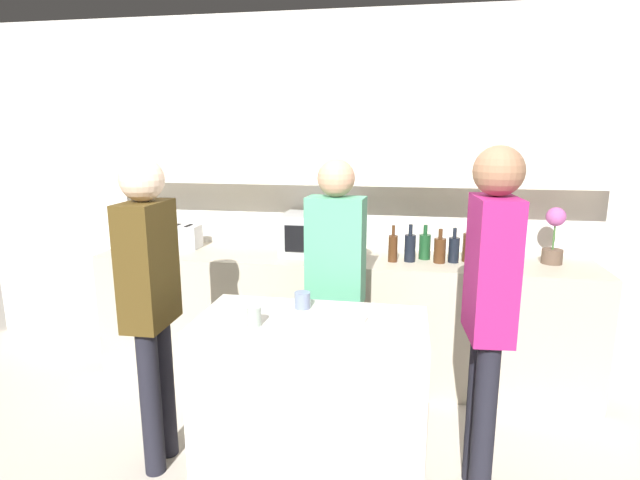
% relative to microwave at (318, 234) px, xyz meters
% --- Properties ---
extents(back_wall, '(6.40, 0.40, 2.70)m').
position_rel_microwave_xyz_m(back_wall, '(0.17, 0.21, 0.46)').
color(back_wall, silver).
rests_on(back_wall, ground_plane).
extents(back_counter, '(3.60, 0.62, 0.93)m').
position_rel_microwave_xyz_m(back_counter, '(0.17, -0.06, -0.61)').
color(back_counter, '#B7AD99').
rests_on(back_counter, ground_plane).
extents(kitchen_island, '(1.15, 0.58, 0.91)m').
position_rel_microwave_xyz_m(kitchen_island, '(0.20, -1.27, -0.63)').
color(kitchen_island, beige).
rests_on(kitchen_island, ground_plane).
extents(microwave, '(0.52, 0.39, 0.30)m').
position_rel_microwave_xyz_m(microwave, '(0.00, 0.00, 0.00)').
color(microwave, '#B7BABC').
rests_on(microwave, back_counter).
extents(toaster, '(0.26, 0.16, 0.18)m').
position_rel_microwave_xyz_m(toaster, '(-1.08, 0.00, -0.06)').
color(toaster, silver).
rests_on(toaster, back_counter).
extents(potted_plant, '(0.14, 0.14, 0.39)m').
position_rel_microwave_xyz_m(potted_plant, '(1.66, 0.00, 0.05)').
color(potted_plant, brown).
rests_on(potted_plant, back_counter).
extents(bottle_0, '(0.07, 0.07, 0.26)m').
position_rel_microwave_xyz_m(bottle_0, '(0.56, -0.14, -0.05)').
color(bottle_0, '#472814').
rests_on(bottle_0, back_counter).
extents(bottle_1, '(0.08, 0.08, 0.27)m').
position_rel_microwave_xyz_m(bottle_1, '(0.68, -0.11, -0.05)').
color(bottle_1, black).
rests_on(bottle_1, back_counter).
extents(bottle_2, '(0.08, 0.08, 0.25)m').
position_rel_microwave_xyz_m(bottle_2, '(0.79, -0.02, -0.05)').
color(bottle_2, '#194723').
rests_on(bottle_2, back_counter).
extents(bottle_3, '(0.08, 0.08, 0.24)m').
position_rel_microwave_xyz_m(bottle_3, '(0.89, -0.11, -0.06)').
color(bottle_3, '#472814').
rests_on(bottle_3, back_counter).
extents(bottle_4, '(0.08, 0.08, 0.25)m').
position_rel_microwave_xyz_m(bottle_4, '(0.98, -0.09, -0.06)').
color(bottle_4, black).
rests_on(bottle_4, back_counter).
extents(bottle_5, '(0.09, 0.09, 0.28)m').
position_rel_microwave_xyz_m(bottle_5, '(1.09, -0.04, -0.04)').
color(bottle_5, '#472814').
rests_on(bottle_5, back_counter).
extents(bottle_6, '(0.07, 0.07, 0.24)m').
position_rel_microwave_xyz_m(bottle_6, '(1.19, -0.04, -0.06)').
color(bottle_6, silver).
rests_on(bottle_6, back_counter).
extents(plate_on_island, '(0.26, 0.26, 0.01)m').
position_rel_microwave_xyz_m(plate_on_island, '(0.35, -1.24, -0.16)').
color(plate_on_island, white).
rests_on(plate_on_island, kitchen_island).
extents(cup_0, '(0.08, 0.08, 0.09)m').
position_rel_microwave_xyz_m(cup_0, '(0.12, -1.13, -0.13)').
color(cup_0, '#7282A1').
rests_on(cup_0, kitchen_island).
extents(cup_1, '(0.07, 0.07, 0.09)m').
position_rel_microwave_xyz_m(cup_1, '(-0.05, -1.41, -0.12)').
color(cup_1, '#A4B7A9').
rests_on(cup_1, kitchen_island).
extents(person_left, '(0.22, 0.34, 1.70)m').
position_rel_microwave_xyz_m(person_left, '(-0.66, -1.29, -0.06)').
color(person_left, black).
rests_on(person_left, ground_plane).
extents(person_center, '(0.35, 0.22, 1.67)m').
position_rel_microwave_xyz_m(person_center, '(0.24, -0.72, -0.08)').
color(person_center, black).
rests_on(person_center, ground_plane).
extents(person_right, '(0.23, 0.35, 1.77)m').
position_rel_microwave_xyz_m(person_right, '(1.06, -1.21, -0.02)').
color(person_right, black).
rests_on(person_right, ground_plane).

